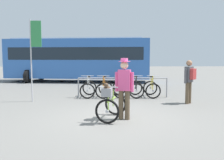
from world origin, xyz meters
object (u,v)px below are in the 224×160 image
Objects in this scene: racked_bike_blue at (120,89)px; racked_bike_yellow at (152,89)px; racked_bike_black at (136,89)px; person_with_featured_bike at (124,86)px; pedestrian_with_backpack at (189,79)px; racked_bike_orange at (104,89)px; bus_distant at (78,57)px; featured_bicycle at (111,103)px; racked_bike_white at (88,89)px; banner_flag at (34,45)px.

racked_bike_blue and racked_bike_yellow have the same top height.
racked_bike_black and racked_bike_yellow have the same top height.
person_with_featured_bike is (-0.14, -3.92, 0.58)m from racked_bike_blue.
racked_bike_blue is 0.66× the size of pedestrian_with_backpack.
person_with_featured_bike is (0.56, -3.94, 0.58)m from racked_bike_orange.
featured_bicycle is at bearing -79.42° from bus_distant.
person_with_featured_bike is at bearing -72.35° from racked_bike_white.
banner_flag is (-5.91, 0.61, 1.29)m from pedestrian_with_backpack.
racked_bike_white is at bearing 156.29° from pedestrian_with_backpack.
racked_bike_black is at bearing -1.49° from racked_bike_blue.
bus_distant is (-2.03, 10.87, 1.25)m from featured_bicycle.
pedestrian_with_backpack is 0.51× the size of banner_flag.
racked_bike_black is at bearing 72.92° from featured_bicycle.
bus_distant is (-2.55, 6.87, 1.37)m from racked_bike_blue.
racked_bike_white is 4.19m from person_with_featured_bike.
racked_bike_black is at bearing 77.86° from person_with_featured_bike.
person_with_featured_bike is 11.09m from bus_distant.
racked_bike_yellow is 0.66× the size of person_with_featured_bike.
racked_bike_black is at bearing 14.26° from banner_flag.
racked_bike_blue is 7.46m from bus_distant.
bus_distant reaches higher than racked_bike_white.
banner_flag is at bearing -96.19° from bus_distant.
bus_distant reaches higher than racked_bike_black.
racked_bike_blue is 0.11× the size of bus_distant.
pedestrian_with_backpack is (3.89, -1.71, 0.57)m from racked_bike_white.
featured_bicycle is 0.39× the size of banner_flag.
bus_distant reaches higher than racked_bike_yellow.
racked_bike_orange is 0.93× the size of featured_bicycle.
featured_bicycle is at bearing -97.46° from racked_bike_blue.
banner_flag is at bearing -167.95° from racked_bike_yellow.
banner_flag reaches higher than racked_bike_yellow.
racked_bike_blue is 0.34× the size of banner_flag.
bus_distant reaches higher than person_with_featured_bike.
pedestrian_with_backpack is 0.16× the size of bus_distant.
bus_distant is (-2.41, 10.80, 0.79)m from person_with_featured_bike.
pedestrian_with_backpack reaches higher than racked_bike_orange.
person_with_featured_bike reaches higher than racked_bike_yellow.
person_with_featured_bike is 1.05× the size of pedestrian_with_backpack.
racked_bike_blue is 0.87× the size of featured_bicycle.
banner_flag is (-4.12, -1.05, 1.86)m from racked_bike_black.
banner_flag is (-2.02, -1.10, 1.86)m from racked_bike_white.
racked_bike_white is 0.70m from racked_bike_orange.
racked_bike_orange is 0.71× the size of pedestrian_with_backpack.
pedestrian_with_backpack reaches higher than racked_bike_yellow.
banner_flag is (-3.42, -1.06, 1.86)m from racked_bike_blue.
racked_bike_black is 4.17m from featured_bicycle.
racked_bike_white and racked_bike_blue have the same top height.
racked_bike_blue and racked_bike_black have the same top height.
pedestrian_with_backpack is at bearing -5.89° from banner_flag.
bus_distant is at bearing 83.81° from banner_flag.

